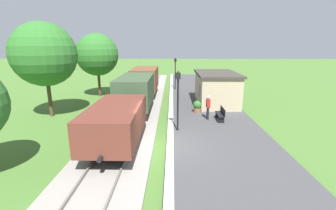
{
  "coord_description": "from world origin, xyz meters",
  "views": [
    {
      "loc": [
        0.5,
        -11.31,
        5.4
      ],
      "look_at": [
        0.2,
        4.83,
        1.18
      ],
      "focal_mm": 24.87,
      "sensor_mm": 36.0,
      "label": 1
    }
  ],
  "objects": [
    {
      "name": "ground_plane",
      "position": [
        0.0,
        0.0,
        0.0
      ],
      "size": [
        160.0,
        160.0,
        0.0
      ],
      "primitive_type": "plane",
      "color": "#47702D"
    },
    {
      "name": "platform_slab",
      "position": [
        3.2,
        0.0,
        0.12
      ],
      "size": [
        6.0,
        60.0,
        0.25
      ],
      "primitive_type": "cube",
      "color": "#424244",
      "rests_on": "ground"
    },
    {
      "name": "platform_edge_stripe",
      "position": [
        0.4,
        0.0,
        0.25
      ],
      "size": [
        0.36,
        60.0,
        0.01
      ],
      "primitive_type": "cube",
      "color": "silver",
      "rests_on": "platform_slab"
    },
    {
      "name": "track_ballast",
      "position": [
        -2.4,
        0.0,
        0.06
      ],
      "size": [
        3.8,
        60.0,
        0.12
      ],
      "primitive_type": "cube",
      "color": "gray",
      "rests_on": "ground"
    },
    {
      "name": "rail_near",
      "position": [
        -1.68,
        0.0,
        0.19
      ],
      "size": [
        0.07,
        60.0,
        0.14
      ],
      "primitive_type": "cube",
      "color": "slate",
      "rests_on": "track_ballast"
    },
    {
      "name": "rail_far",
      "position": [
        -3.12,
        0.0,
        0.19
      ],
      "size": [
        0.07,
        60.0,
        0.14
      ],
      "primitive_type": "cube",
      "color": "slate",
      "rests_on": "track_ballast"
    },
    {
      "name": "freight_train",
      "position": [
        -2.4,
        7.19,
        1.6
      ],
      "size": [
        2.5,
        19.4,
        2.72
      ],
      "color": "brown",
      "rests_on": "rail_near"
    },
    {
      "name": "station_hut",
      "position": [
        4.4,
        9.11,
        1.65
      ],
      "size": [
        3.5,
        5.8,
        2.78
      ],
      "color": "tan",
      "rests_on": "platform_slab"
    },
    {
      "name": "bench_near_hut",
      "position": [
        3.9,
        4.27,
        0.72
      ],
      "size": [
        0.42,
        1.5,
        0.91
      ],
      "color": "black",
      "rests_on": "platform_slab"
    },
    {
      "name": "bench_down_platform",
      "position": [
        3.9,
        14.28,
        0.72
      ],
      "size": [
        0.42,
        1.5,
        0.91
      ],
      "color": "black",
      "rests_on": "platform_slab"
    },
    {
      "name": "person_waiting",
      "position": [
        3.02,
        4.49,
        1.18
      ],
      "size": [
        0.26,
        0.39,
        1.71
      ],
      "rotation": [
        0.0,
        0.0,
        3.2
      ],
      "color": "black",
      "rests_on": "platform_slab"
    },
    {
      "name": "potted_planter",
      "position": [
        2.45,
        6.25,
        0.72
      ],
      "size": [
        0.64,
        0.64,
        0.92
      ],
      "color": "brown",
      "rests_on": "platform_slab"
    },
    {
      "name": "lamp_post_near",
      "position": [
        0.84,
        2.22,
        2.8
      ],
      "size": [
        0.28,
        0.28,
        3.7
      ],
      "color": "black",
      "rests_on": "platform_slab"
    },
    {
      "name": "lamp_post_far",
      "position": [
        0.84,
        16.07,
        2.8
      ],
      "size": [
        0.28,
        0.28,
        3.7
      ],
      "color": "black",
      "rests_on": "platform_slab"
    },
    {
      "name": "tree_trackside_mid",
      "position": [
        -8.86,
        5.82,
        4.69
      ],
      "size": [
        4.65,
        4.65,
        7.02
      ],
      "color": "#4C3823",
      "rests_on": "ground"
    },
    {
      "name": "tree_trackside_far",
      "position": [
        -7.3,
        13.12,
        4.36
      ],
      "size": [
        4.34,
        4.34,
        6.54
      ],
      "color": "#4C3823",
      "rests_on": "ground"
    }
  ]
}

